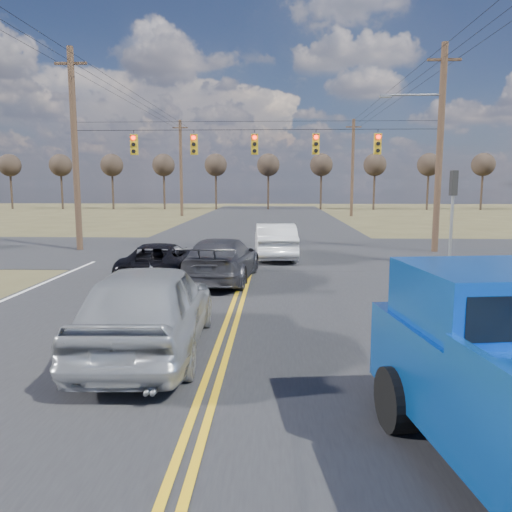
{
  "coord_description": "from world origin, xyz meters",
  "views": [
    {
      "loc": [
        1.08,
        -7.03,
        3.35
      ],
      "look_at": [
        0.56,
        5.81,
        1.5
      ],
      "focal_mm": 35.0,
      "sensor_mm": 36.0,
      "label": 1
    }
  ],
  "objects_px": {
    "black_suv": "(160,261)",
    "dgrey_car_queue": "(222,260)",
    "silver_suv": "(149,307)",
    "white_car_queue": "(275,241)"
  },
  "relations": [
    {
      "from": "black_suv",
      "to": "dgrey_car_queue",
      "type": "height_order",
      "value": "dgrey_car_queue"
    },
    {
      "from": "black_suv",
      "to": "dgrey_car_queue",
      "type": "distance_m",
      "value": 2.2
    },
    {
      "from": "silver_suv",
      "to": "dgrey_car_queue",
      "type": "height_order",
      "value": "silver_suv"
    },
    {
      "from": "silver_suv",
      "to": "white_car_queue",
      "type": "relative_size",
      "value": 1.11
    },
    {
      "from": "black_suv",
      "to": "dgrey_car_queue",
      "type": "bearing_deg",
      "value": 174.72
    },
    {
      "from": "white_car_queue",
      "to": "black_suv",
      "type": "bearing_deg",
      "value": 49.14
    },
    {
      "from": "white_car_queue",
      "to": "dgrey_car_queue",
      "type": "relative_size",
      "value": 0.94
    },
    {
      "from": "silver_suv",
      "to": "dgrey_car_queue",
      "type": "relative_size",
      "value": 1.04
    },
    {
      "from": "black_suv",
      "to": "white_car_queue",
      "type": "bearing_deg",
      "value": -128.35
    },
    {
      "from": "white_car_queue",
      "to": "dgrey_car_queue",
      "type": "bearing_deg",
      "value": 67.68
    }
  ]
}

